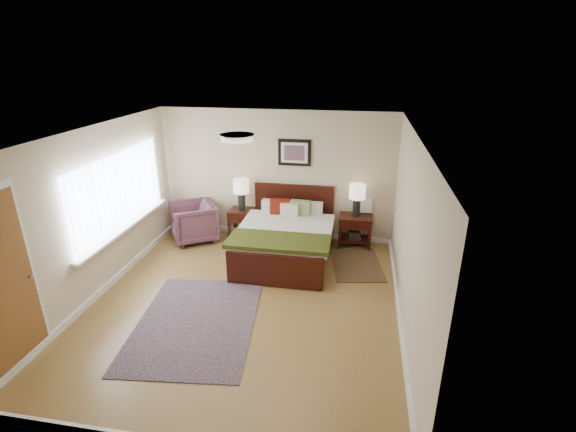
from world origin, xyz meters
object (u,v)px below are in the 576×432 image
object	(u,v)px
bed	(286,233)
lamp_right	(357,195)
nightstand_right	(355,228)
nightstand_left	(242,216)
lamp_left	(241,190)
armchair	(193,222)
rug_persian	(196,322)

from	to	relation	value
bed	lamp_right	xyz separation A→B (m)	(1.21, 0.76, 0.52)
nightstand_right	lamp_right	bearing A→B (deg)	90.00
nightstand_left	bed	bearing A→B (deg)	-36.30
bed	lamp_left	size ratio (longest dim) A/B	3.29
lamp_left	armchair	xyz separation A→B (m)	(-0.92, -0.27, -0.62)
nightstand_left	lamp_left	bearing A→B (deg)	90.00
bed	nightstand_right	xyz separation A→B (m)	(1.21, 0.74, -0.13)
nightstand_left	nightstand_right	world-z (taller)	nightstand_right
nightstand_left	lamp_right	xyz separation A→B (m)	(2.21, 0.02, 0.56)
lamp_left	armchair	bearing A→B (deg)	-163.56
bed	nightstand_left	world-z (taller)	bed
lamp_right	rug_persian	xyz separation A→B (m)	(-2.08, -2.86, -1.02)
lamp_right	lamp_left	bearing A→B (deg)	180.00
bed	nightstand_right	world-z (taller)	bed
nightstand_left	nightstand_right	xyz separation A→B (m)	(2.21, 0.01, -0.10)
nightstand_left	armchair	world-z (taller)	armchair
lamp_right	armchair	bearing A→B (deg)	-175.06
bed	lamp_left	distance (m)	1.35
rug_persian	armchair	bearing A→B (deg)	105.79
nightstand_right	armchair	size ratio (longest dim) A/B	0.73
bed	rug_persian	size ratio (longest dim) A/B	0.89
nightstand_left	nightstand_right	size ratio (longest dim) A/B	0.96
rug_persian	lamp_right	bearing A→B (deg)	47.82
lamp_left	lamp_right	bearing A→B (deg)	0.00
armchair	rug_persian	xyz separation A→B (m)	(1.04, -2.59, -0.37)
nightstand_right	armchair	distance (m)	3.13
armchair	rug_persian	bearing A→B (deg)	-9.64
nightstand_right	rug_persian	distance (m)	3.54
lamp_right	rug_persian	size ratio (longest dim) A/B	0.27
bed	nightstand_right	distance (m)	1.42
nightstand_right	armchair	xyz separation A→B (m)	(-3.12, -0.26, 0.01)
nightstand_left	rug_persian	xyz separation A→B (m)	(0.13, -2.84, -0.46)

